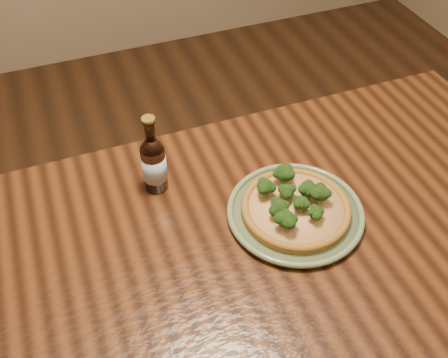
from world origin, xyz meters
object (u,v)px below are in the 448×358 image
object	(u,v)px
beer_bottle	(154,163)
plate	(295,212)
table	(244,288)
pizza	(295,206)

from	to	relation	value
beer_bottle	plate	bearing A→B (deg)	-48.45
table	plate	xyz separation A→B (m)	(0.15, 0.08, 0.10)
plate	beer_bottle	xyz separation A→B (m)	(-0.26, 0.20, 0.07)
table	beer_bottle	distance (m)	0.34
plate	table	bearing A→B (deg)	-152.31
beer_bottle	table	bearing A→B (deg)	-79.71
beer_bottle	pizza	bearing A→B (deg)	-48.22
table	beer_bottle	xyz separation A→B (m)	(-0.11, 0.28, 0.17)
pizza	plate	bearing A→B (deg)	-69.61
plate	pizza	bearing A→B (deg)	110.39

